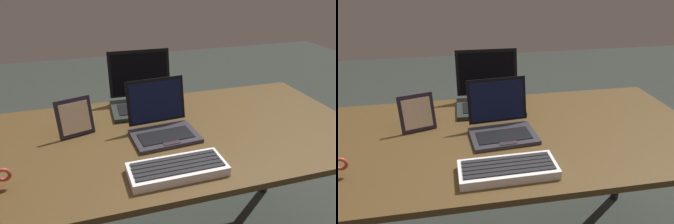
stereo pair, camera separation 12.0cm
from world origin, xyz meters
TOP-DOWN VIEW (x-y plane):
  - desk at (0.00, 0.00)m, footprint 1.68×0.80m
  - laptop_front at (-0.00, 0.00)m, footprint 0.27×0.24m
  - laptop_rear at (-0.01, 0.29)m, footprint 0.32×0.27m
  - external_keyboard at (-0.03, -0.27)m, footprint 0.33×0.14m
  - photo_frame at (-0.34, 0.10)m, footprint 0.15×0.08m

SIDE VIEW (x-z plane):
  - desk at x=0.00m, z-range 0.29..1.03m
  - external_keyboard at x=-0.03m, z-range 0.74..0.78m
  - laptop_front at x=0.00m, z-range 0.68..0.89m
  - laptop_rear at x=-0.01m, z-range 0.67..0.92m
  - photo_frame at x=-0.34m, z-range 0.74..0.90m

